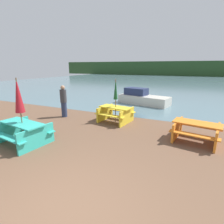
# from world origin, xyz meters

# --- Properties ---
(ground_plane) EXTENTS (60.00, 60.00, 0.00)m
(ground_plane) POSITION_xyz_m (0.00, 0.00, 0.00)
(ground_plane) COLOR brown
(water) EXTENTS (60.00, 50.00, 0.00)m
(water) POSITION_xyz_m (0.00, 31.81, -0.00)
(water) COLOR slate
(water) RESTS_ON ground_plane
(far_treeline) EXTENTS (80.00, 1.60, 4.00)m
(far_treeline) POSITION_xyz_m (0.00, 51.81, 2.00)
(far_treeline) COLOR #284723
(far_treeline) RESTS_ON water
(picnic_table_teal) EXTENTS (1.95, 1.59, 0.77)m
(picnic_table_teal) POSITION_xyz_m (-3.42, 2.00, 0.46)
(picnic_table_teal) COLOR #33B7A8
(picnic_table_teal) RESTS_ON ground_plane
(picnic_table_orange) EXTENTS (1.82, 1.62, 0.73)m
(picnic_table_orange) POSITION_xyz_m (2.22, 4.77, 0.44)
(picnic_table_orange) COLOR orange
(picnic_table_orange) RESTS_ON ground_plane
(picnic_table_yellow) EXTENTS (1.73, 1.58, 0.77)m
(picnic_table_yellow) POSITION_xyz_m (-1.43, 5.68, 0.46)
(picnic_table_yellow) COLOR yellow
(picnic_table_yellow) RESTS_ON ground_plane
(umbrella_darkgreen) EXTENTS (0.20, 0.20, 2.13)m
(umbrella_darkgreen) POSITION_xyz_m (-1.43, 5.68, 1.60)
(umbrella_darkgreen) COLOR brown
(umbrella_darkgreen) RESTS_ON ground_plane
(umbrella_crimson) EXTENTS (0.32, 0.32, 2.34)m
(umbrella_crimson) POSITION_xyz_m (-3.42, 2.00, 1.73)
(umbrella_crimson) COLOR brown
(umbrella_crimson) RESTS_ON ground_plane
(boat) EXTENTS (3.86, 2.09, 1.13)m
(boat) POSITION_xyz_m (-1.37, 10.43, 0.42)
(boat) COLOR beige
(boat) RESTS_ON water
(person) EXTENTS (0.34, 0.34, 1.72)m
(person) POSITION_xyz_m (-4.33, 5.31, 0.86)
(person) COLOR #283351
(person) RESTS_ON ground_plane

